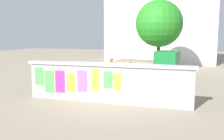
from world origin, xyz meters
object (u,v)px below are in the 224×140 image
object	(u,v)px
tree_roadside	(159,24)
person_walking	(128,75)
motorcycle	(77,83)
bicycle_near	(88,78)
person_bystander	(111,70)
auto_rickshaw_truck	(150,67)

from	to	relation	value
tree_roadside	person_walking	bearing A→B (deg)	-91.58
person_walking	motorcycle	bearing A→B (deg)	178.35
motorcycle	bicycle_near	distance (m)	2.25
person_bystander	person_walking	bearing A→B (deg)	-47.64
motorcycle	tree_roadside	world-z (taller)	tree_roadside
auto_rickshaw_truck	bicycle_near	distance (m)	3.70
person_bystander	bicycle_near	bearing A→B (deg)	151.29
bicycle_near	person_walking	size ratio (longest dim) A/B	1.04
auto_rickshaw_truck	bicycle_near	world-z (taller)	auto_rickshaw_truck
auto_rickshaw_truck	tree_roadside	distance (m)	5.08
motorcycle	person_walking	distance (m)	2.58
bicycle_near	person_walking	xyz separation A→B (m)	(2.92, -2.28, 0.62)
bicycle_near	person_bystander	distance (m)	2.02
motorcycle	person_bystander	bearing A→B (deg)	45.00
bicycle_near	motorcycle	bearing A→B (deg)	-79.89
auto_rickshaw_truck	motorcycle	world-z (taller)	auto_rickshaw_truck
auto_rickshaw_truck	person_bystander	size ratio (longest dim) A/B	2.32
bicycle_near	tree_roadside	distance (m)	7.51
motorcycle	bicycle_near	world-z (taller)	bicycle_near
auto_rickshaw_truck	motorcycle	bearing A→B (deg)	-126.21
bicycle_near	person_bystander	bearing A→B (deg)	-28.71
bicycle_near	person_walking	bearing A→B (deg)	-37.98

